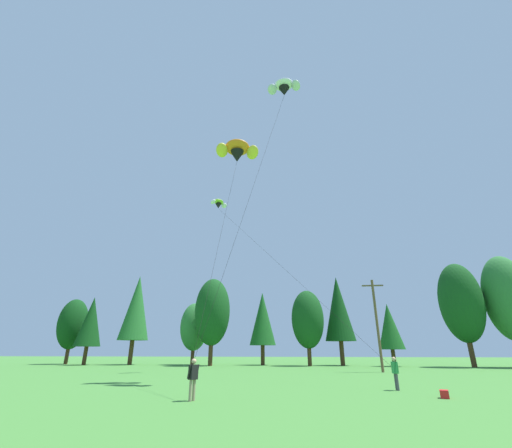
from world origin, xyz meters
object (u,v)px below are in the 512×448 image
Objects in this scene: kite_flyer_near at (193,376)px; parafoil_kite_high_white at (284,88)px; picnic_cooler at (444,394)px; utility_pole at (377,321)px; parafoil_kite_mid_lime_white at (219,204)px; kite_flyer_mid at (395,371)px; parafoil_kite_far_orange at (237,151)px.

parafoil_kite_high_white reaches higher than kite_flyer_near.
picnic_cooler is at bearing -40.38° from parafoil_kite_high_white.
parafoil_kite_high_white is (-8.40, -13.28, 19.08)m from utility_pole.
picnic_cooler is (6.83, -5.81, -23.71)m from parafoil_kite_high_white.
parafoil_kite_mid_lime_white is 33.18× the size of picnic_cooler.
picnic_cooler is (11.12, 2.27, -0.82)m from kite_flyer_near.
parafoil_kite_mid_lime_white is at bearing 126.95° from parafoil_kite_high_white.
parafoil_kite_high_white is (-5.56, 2.81, 22.89)m from kite_flyer_mid.
parafoil_kite_mid_lime_white is (-16.55, -2.45, 13.03)m from utility_pole.
parafoil_kite_high_white is at bearing 69.18° from picnic_cooler.
parafoil_kite_far_orange reaches higher than parafoil_kite_mid_lime_white.
parafoil_kite_mid_lime_white is (-8.15, 10.83, -6.06)m from parafoil_kite_high_white.
utility_pole is 24.72m from parafoil_kite_high_white.
parafoil_kite_far_orange reaches higher than kite_flyer_near.
parafoil_kite_far_orange is at bearing -135.31° from utility_pole.
kite_flyer_mid is at bearing -20.19° from parafoil_kite_far_orange.
parafoil_kite_far_orange is 22.08m from picnic_cooler.
kite_flyer_near is at bearing -118.00° from parafoil_kite_high_white.
kite_flyer_mid is 0.07× the size of parafoil_kite_high_white.
parafoil_kite_high_white is 7.20m from parafoil_kite_far_orange.
parafoil_kite_mid_lime_white is (-3.86, 18.91, 16.84)m from kite_flyer_near.
utility_pole reaches higher than kite_flyer_mid.
kite_flyer_mid is at bearing -26.85° from parafoil_kite_high_white.
parafoil_kite_mid_lime_white is 10.79m from parafoil_kite_far_orange.
utility_pole is 0.53× the size of parafoil_kite_mid_lime_white.
parafoil_kite_mid_lime_white is at bearing 101.53° from kite_flyer_near.
parafoil_kite_far_orange is (-4.23, 0.79, -5.77)m from parafoil_kite_high_white.
kite_flyer_near is at bearing -90.40° from parafoil_kite_far_orange.
parafoil_kite_high_white is 1.36× the size of parafoil_kite_mid_lime_white.
parafoil_kite_far_orange is at bearing 89.60° from kite_flyer_near.
kite_flyer_mid reaches higher than picnic_cooler.
kite_flyer_mid is at bearing -100.03° from utility_pole.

